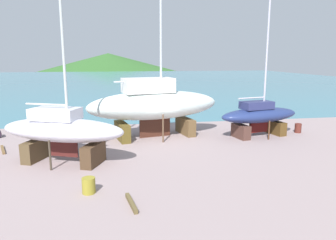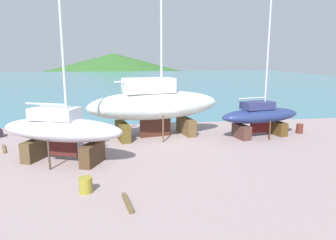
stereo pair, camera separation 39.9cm
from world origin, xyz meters
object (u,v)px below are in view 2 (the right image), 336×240
Objects in this scene: sailboat_far_slipway at (61,130)px; sailboat_small_center at (260,116)px; worker at (73,134)px; barrel_tipped_right at (300,129)px; barrel_rust_far at (86,185)px; barrel_tipped_center at (82,132)px; sailboat_large_starboard at (155,104)px.

sailboat_far_slipway is 15.31m from sailboat_small_center.
worker is 2.16× the size of barrel_tipped_right.
worker is at bearing 101.67° from barrel_rust_far.
worker is (-14.62, -0.62, -0.84)m from sailboat_small_center.
sailboat_far_slipway is at bearing -93.73° from barrel_tipped_center.
barrel_rust_far is at bearing -47.26° from sailboat_far_slipway.
sailboat_small_center is 6.64× the size of worker.
barrel_tipped_right is at bearing -5.54° from barrel_tipped_center.
barrel_tipped_right is (18.61, 4.74, -1.61)m from sailboat_far_slipway.
worker is 3.03m from barrel_tipped_center.
worker is at bearing -175.66° from sailboat_large_starboard.
sailboat_small_center reaches higher than worker.
barrel_rust_far is at bearing -7.35° from worker.
sailboat_large_starboard is at bearing 62.38° from sailboat_far_slipway.
barrel_tipped_center is (-5.88, 1.15, -2.35)m from sailboat_large_starboard.
barrel_rust_far is at bearing -150.05° from barrel_tipped_right.
barrel_tipped_center is at bearing 174.46° from barrel_tipped_right.
sailboat_small_center reaches higher than barrel_rust_far.
sailboat_small_center reaches higher than barrel_tipped_center.
worker is at bearing -96.00° from barrel_tipped_center.
sailboat_large_starboard reaches higher than barrel_tipped_right.
barrel_tipped_right is at bearing 36.31° from sailboat_far_slipway.
barrel_tipped_right is at bearing -14.85° from sailboat_large_starboard.
sailboat_large_starboard is 1.51× the size of sailboat_small_center.
sailboat_large_starboard reaches higher than barrel_rust_far.
barrel_tipped_center is (0.42, 6.50, -1.67)m from sailboat_far_slipway.
sailboat_large_starboard is 22.41× the size of barrel_rust_far.
worker reaches higher than barrel_tipped_center.
barrel_tipped_center is 1.10× the size of barrel_tipped_right.
sailboat_large_starboard is 10.00× the size of worker.
sailboat_far_slipway is 6.73m from barrel_tipped_center.
sailboat_large_starboard is 21.59× the size of barrel_tipped_right.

